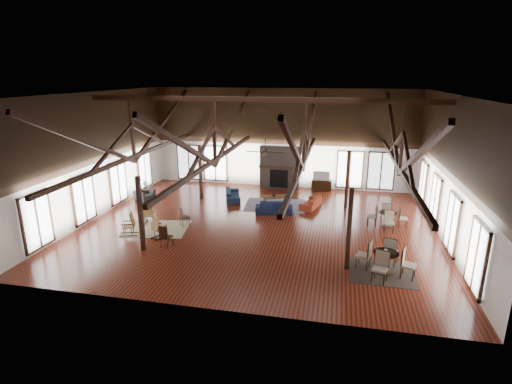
% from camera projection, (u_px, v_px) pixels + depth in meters
% --- Properties ---
extents(floor, '(16.00, 16.00, 0.00)m').
position_uv_depth(floor, '(258.00, 226.00, 18.60)').
color(floor, maroon).
rests_on(floor, ground).
extents(ceiling, '(16.00, 14.00, 0.02)m').
position_uv_depth(ceiling, '(258.00, 94.00, 16.89)').
color(ceiling, black).
rests_on(ceiling, wall_back).
extents(wall_back, '(16.00, 0.02, 6.00)m').
position_uv_depth(wall_back, '(281.00, 139.00, 24.31)').
color(wall_back, silver).
rests_on(wall_back, floor).
extents(wall_front, '(16.00, 0.02, 6.00)m').
position_uv_depth(wall_front, '(208.00, 215.00, 11.17)').
color(wall_front, silver).
rests_on(wall_front, floor).
extents(wall_left, '(0.02, 14.00, 6.00)m').
position_uv_depth(wall_left, '(97.00, 156.00, 19.31)').
color(wall_left, silver).
rests_on(wall_left, floor).
extents(wall_right, '(0.02, 14.00, 6.00)m').
position_uv_depth(wall_right, '(451.00, 172.00, 16.17)').
color(wall_right, silver).
rests_on(wall_right, floor).
extents(roof_truss, '(15.60, 14.07, 3.14)m').
position_uv_depth(roof_truss, '(258.00, 140.00, 17.45)').
color(roof_truss, black).
rests_on(roof_truss, wall_back).
extents(post_grid, '(8.16, 7.16, 3.05)m').
position_uv_depth(post_grid, '(258.00, 195.00, 18.16)').
color(post_grid, black).
rests_on(post_grid, floor).
extents(fireplace, '(2.50, 0.69, 2.60)m').
position_uv_depth(fireplace, '(280.00, 167.00, 24.49)').
color(fireplace, brown).
rests_on(fireplace, floor).
extents(ceiling_fan, '(1.60, 1.60, 0.75)m').
position_uv_depth(ceiling_fan, '(265.00, 151.00, 16.50)').
color(ceiling_fan, black).
rests_on(ceiling_fan, roof_truss).
extents(sofa_navy_front, '(1.95, 1.02, 0.54)m').
position_uv_depth(sofa_navy_front, '(274.00, 208.00, 20.20)').
color(sofa_navy_front, '#141A37').
rests_on(sofa_navy_front, floor).
extents(sofa_navy_left, '(2.07, 1.30, 0.56)m').
position_uv_depth(sofa_navy_left, '(233.00, 195.00, 22.36)').
color(sofa_navy_left, '#17243F').
rests_on(sofa_navy_left, floor).
extents(sofa_orange, '(1.89, 1.11, 0.52)m').
position_uv_depth(sofa_orange, '(311.00, 203.00, 21.12)').
color(sofa_orange, '#98321D').
rests_on(sofa_orange, floor).
extents(coffee_table, '(1.45, 1.04, 0.50)m').
position_uv_depth(coffee_table, '(275.00, 197.00, 21.40)').
color(coffee_table, brown).
rests_on(coffee_table, floor).
extents(vase, '(0.21, 0.21, 0.18)m').
position_uv_depth(vase, '(274.00, 195.00, 21.33)').
color(vase, '#B2B2B2').
rests_on(vase, coffee_table).
extents(armchair, '(1.17, 1.09, 0.62)m').
position_uv_depth(armchair, '(144.00, 196.00, 22.12)').
color(armchair, '#28282A').
rests_on(armchair, floor).
extents(side_table_lamp, '(0.44, 0.44, 1.11)m').
position_uv_depth(side_table_lamp, '(145.00, 192.00, 22.50)').
color(side_table_lamp, black).
rests_on(side_table_lamp, floor).
extents(rocking_chair_a, '(0.60, 0.87, 1.02)m').
position_uv_depth(rocking_chair_a, '(149.00, 214.00, 18.78)').
color(rocking_chair_a, olive).
rests_on(rocking_chair_a, floor).
extents(rocking_chair_b, '(0.75, 0.87, 0.99)m').
position_uv_depth(rocking_chair_b, '(158.00, 228.00, 17.09)').
color(rocking_chair_b, olive).
rests_on(rocking_chair_b, floor).
extents(rocking_chair_c, '(0.89, 0.65, 1.03)m').
position_uv_depth(rocking_chair_c, '(130.00, 224.00, 17.45)').
color(rocking_chair_c, olive).
rests_on(rocking_chair_c, floor).
extents(side_chair_a, '(0.56, 0.56, 0.95)m').
position_uv_depth(side_chair_a, '(183.00, 215.00, 18.38)').
color(side_chair_a, black).
rests_on(side_chair_a, floor).
extents(side_chair_b, '(0.47, 0.47, 0.95)m').
position_uv_depth(side_chair_b, '(165.00, 235.00, 16.13)').
color(side_chair_b, black).
rests_on(side_chair_b, floor).
extents(cafe_table_near, '(2.12, 2.12, 1.08)m').
position_uv_depth(cafe_table_near, '(386.00, 259.00, 14.08)').
color(cafe_table_near, black).
rests_on(cafe_table_near, floor).
extents(cafe_table_far, '(1.82, 1.82, 0.95)m').
position_uv_depth(cafe_table_far, '(387.00, 217.00, 18.42)').
color(cafe_table_far, black).
rests_on(cafe_table_far, floor).
extents(cup_near, '(0.15, 0.15, 0.10)m').
position_uv_depth(cup_near, '(386.00, 251.00, 14.05)').
color(cup_near, '#B2B2B2').
rests_on(cup_near, cafe_table_near).
extents(cup_far, '(0.14, 0.14, 0.10)m').
position_uv_depth(cup_far, '(388.00, 212.00, 18.26)').
color(cup_far, '#B2B2B2').
rests_on(cup_far, cafe_table_far).
extents(tv_console, '(1.19, 0.45, 0.60)m').
position_uv_depth(tv_console, '(322.00, 185.00, 24.34)').
color(tv_console, black).
rests_on(tv_console, floor).
extents(television, '(0.99, 0.14, 0.57)m').
position_uv_depth(television, '(321.00, 176.00, 24.18)').
color(television, '#B2B2B2').
rests_on(television, tv_console).
extents(rug_tan, '(3.06, 2.56, 0.01)m').
position_uv_depth(rug_tan, '(157.00, 229.00, 18.25)').
color(rug_tan, tan).
rests_on(rug_tan, floor).
extents(rug_navy, '(3.35, 2.62, 0.01)m').
position_uv_depth(rug_navy, '(275.00, 205.00, 21.49)').
color(rug_navy, '#1A224A').
rests_on(rug_navy, floor).
extents(rug_dark, '(2.35, 2.15, 0.01)m').
position_uv_depth(rug_dark, '(382.00, 272.00, 14.26)').
color(rug_dark, black).
rests_on(rug_dark, floor).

